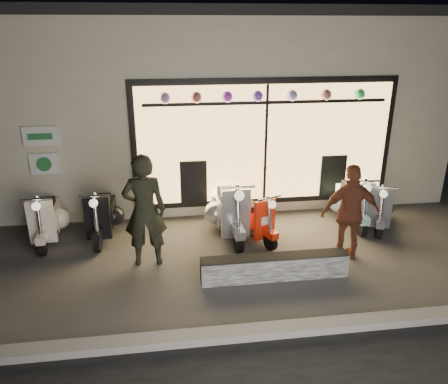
% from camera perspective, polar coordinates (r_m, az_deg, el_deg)
% --- Properties ---
extents(ground, '(40.00, 40.00, 0.00)m').
position_cam_1_polar(ground, '(7.72, 2.44, -8.80)').
color(ground, '#383533').
rests_on(ground, ground).
extents(kerb, '(40.00, 0.25, 0.12)m').
position_cam_1_polar(kerb, '(6.06, 5.92, -17.60)').
color(kerb, slate).
rests_on(kerb, ground).
extents(shop_building, '(10.20, 6.23, 4.20)m').
position_cam_1_polar(shop_building, '(11.76, -1.74, 12.50)').
color(shop_building, beige).
rests_on(shop_building, ground).
extents(graffiti_barrier, '(2.37, 0.28, 0.40)m').
position_cam_1_polar(graffiti_barrier, '(7.15, 6.60, -9.71)').
color(graffiti_barrier, black).
rests_on(graffiti_barrier, ground).
extents(scooter_silver, '(0.58, 1.65, 1.18)m').
position_cam_1_polar(scooter_silver, '(8.50, 0.62, -2.29)').
color(scooter_silver, black).
rests_on(scooter_silver, ground).
extents(scooter_red, '(0.78, 1.32, 0.96)m').
position_cam_1_polar(scooter_red, '(8.40, 3.24, -3.26)').
color(scooter_red, black).
rests_on(scooter_red, ground).
extents(scooter_black, '(0.46, 1.42, 1.02)m').
position_cam_1_polar(scooter_black, '(8.77, -15.60, -2.79)').
color(scooter_black, black).
rests_on(scooter_black, ground).
extents(scooter_cream, '(0.53, 1.43, 1.02)m').
position_cam_1_polar(scooter_cream, '(8.96, -22.10, -3.09)').
color(scooter_cream, black).
rests_on(scooter_cream, ground).
extents(scooter_blue, '(0.58, 1.50, 1.07)m').
position_cam_1_polar(scooter_blue, '(9.44, 16.31, -1.03)').
color(scooter_blue, black).
rests_on(scooter_blue, ground).
extents(scooter_grey, '(0.75, 1.37, 0.99)m').
position_cam_1_polar(scooter_grey, '(9.43, 19.22, -1.62)').
color(scooter_grey, black).
rests_on(scooter_grey, ground).
extents(man, '(0.71, 0.47, 1.94)m').
position_cam_1_polar(man, '(7.30, -10.33, -2.43)').
color(man, black).
rests_on(man, ground).
extents(woman, '(1.03, 0.49, 1.71)m').
position_cam_1_polar(woman, '(7.70, 16.19, -2.66)').
color(woman, brown).
rests_on(woman, ground).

